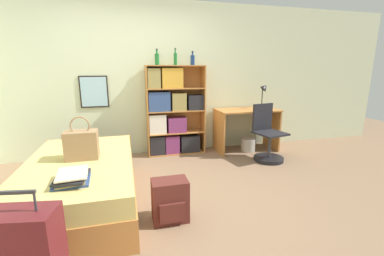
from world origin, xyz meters
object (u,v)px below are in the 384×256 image
Objects in this scene: bed at (82,182)px; waste_bin at (248,145)px; handbag at (82,144)px; desk_lamp at (264,91)px; book_stack_on_bed at (72,178)px; bottle_clear at (193,60)px; desk at (246,122)px; backpack at (170,201)px; bookcase at (172,114)px; desk_chair at (267,142)px; bottle_brown at (175,59)px; bottle_green at (157,59)px.

waste_bin is (2.68, 1.24, -0.13)m from bed.
handbag is 1.02× the size of desk_lamp.
handbag is at bearing 89.67° from book_stack_on_bed.
bottle_clear is 0.21× the size of desk.
bottle_clear reaches higher than backpack.
backpack is (-2.12, -1.97, -0.87)m from desk_lamp.
desk is at bearing -10.09° from bottle_clear.
bottle_clear is 1.83m from waste_bin.
desk is at bearing -6.29° from bookcase.
desk_lamp is at bearing 68.21° from desk_chair.
bottle_brown is (1.35, 2.07, 1.10)m from book_stack_on_bed.
bottle_clear is at bearing 166.97° from waste_bin.
desk_chair is at bearing 35.59° from backpack.
bookcase is 5.87× the size of waste_bin.
handbag is at bearing -138.96° from bottle_clear.
desk is (1.27, -0.18, -1.12)m from bottle_brown.
waste_bin is (1.38, -0.21, -0.61)m from bookcase.
book_stack_on_bed is 2.70m from bottle_brown.
bottle_brown is at bearing 56.89° from book_stack_on_bed.
bottle_clear reaches higher than desk.
backpack is (0.86, -0.64, -0.46)m from handbag.
bookcase reaches higher than bed.
bookcase is at bearing 48.03° from handbag.
book_stack_on_bed is at bearing -154.11° from desk_chair.
bottle_clear reaches higher than desk_chair.
bottle_green is 1.00× the size of waste_bin.
bed is 1.80× the size of desk.
bed is 2.96m from waste_bin.
book_stack_on_bed is at bearing 179.46° from backpack.
bottle_brown is at bearing 179.31° from bottle_clear.
desk is at bearing -168.88° from desk_lamp.
bottle_brown is at bearing 18.68° from bookcase.
bottle_clear is at bearing -1.74° from bottle_green.
bottle_brown reaches higher than bed.
handbag is at bearing 143.27° from backpack.
backpack is at bearing -110.58° from bottle_clear.
bottle_green is 0.56× the size of desk_lamp.
backpack is at bearing -134.05° from waste_bin.
waste_bin is at bearing -10.29° from bottle_brown.
desk reaches higher than waste_bin.
bookcase is 1.39× the size of desk.
waste_bin is at bearing -13.03° from bottle_clear.
desk is at bearing 35.85° from book_stack_on_bed.
bookcase is 3.61× the size of backpack.
bookcase is at bearing 48.22° from bed.
bottle_green is (-0.22, 0.04, 0.92)m from bookcase.
bookcase is at bearing -176.34° from bottle_clear.
book_stack_on_bed is at bearing -121.83° from bookcase.
bottle_green is at bearing 169.25° from bookcase.
bookcase is at bearing -10.75° from bottle_green.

